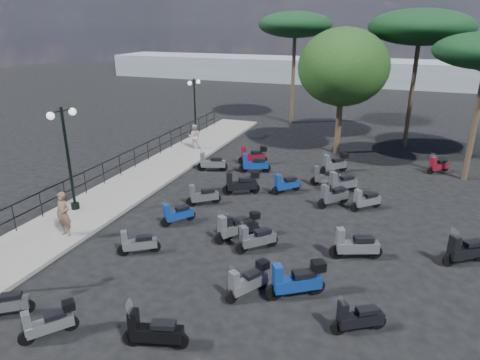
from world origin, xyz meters
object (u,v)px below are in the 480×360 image
(lamp_post_2, at_px, (195,105))
(scooter_8, at_px, (241,226))
(scooter_9, at_px, (242,184))
(scooter_26, at_px, (366,200))
(woman, at_px, (64,214))
(scooter_4, at_px, (253,156))
(scooter_2, at_px, (203,196))
(lamp_post_1, at_px, (67,153))
(scooter_21, at_px, (342,183))
(scooter_23, at_px, (358,318))
(scooter_24, at_px, (465,251))
(scooter_19, at_px, (297,281))
(scooter_3, at_px, (212,163))
(scooter_5, at_px, (49,323))
(scooter_27, at_px, (438,166))
(scooter_10, at_px, (254,164))
(scooter_12, at_px, (153,332))
(pedestrian_far, at_px, (194,136))
(scooter_14, at_px, (233,228))
(scooter_1, at_px, (3,304))
(scooter_22, at_px, (335,164))
(scooter_25, at_px, (355,246))
(pine_2, at_px, (295,25))
(broadleaf_tree, at_px, (343,67))
(pine_0, at_px, (421,27))
(scooter_7, at_px, (177,214))
(scooter_13, at_px, (256,239))
(scooter_20, at_px, (333,196))
(scooter_6, at_px, (138,243))
(scooter_18, at_px, (248,281))
(scooter_16, at_px, (326,177))

(lamp_post_2, distance_m, scooter_8, 14.76)
(scooter_9, distance_m, scooter_26, 5.73)
(woman, height_order, scooter_4, woman)
(scooter_2, bearing_deg, lamp_post_1, 78.19)
(scooter_9, bearing_deg, scooter_21, -98.85)
(scooter_2, relative_size, scooter_4, 0.84)
(scooter_23, xyz_separation_m, scooter_24, (3.05, 4.80, 0.06))
(scooter_19, bearing_deg, scooter_3, 2.70)
(scooter_5, relative_size, scooter_27, 1.05)
(scooter_10, bearing_deg, scooter_12, 164.66)
(woman, bearing_deg, scooter_4, 76.42)
(scooter_2, xyz_separation_m, scooter_23, (7.43, -6.18, -0.01))
(woman, bearing_deg, pedestrian_far, 98.29)
(woman, xyz_separation_m, scooter_3, (2.02, 9.07, -0.55))
(scooter_14, xyz_separation_m, scooter_19, (3.07, -2.70, 0.08))
(scooter_21, bearing_deg, scooter_1, 105.27)
(scooter_8, xyz_separation_m, scooter_27, (7.47, 10.73, -0.06))
(scooter_4, distance_m, scooter_12, 15.14)
(scooter_3, bearing_deg, scooter_21, -115.17)
(scooter_22, bearing_deg, scooter_4, 46.89)
(scooter_25, relative_size, pine_2, 0.21)
(lamp_post_1, xyz_separation_m, broadleaf_tree, (9.31, 12.85, 2.57))
(lamp_post_2, height_order, scooter_8, lamp_post_2)
(scooter_9, relative_size, scooter_26, 1.27)
(scooter_14, relative_size, scooter_19, 0.93)
(pine_0, bearing_deg, scooter_1, -114.78)
(scooter_19, relative_size, pine_0, 0.19)
(scooter_5, height_order, pine_0, pine_0)
(scooter_7, distance_m, scooter_24, 10.66)
(scooter_13, bearing_deg, scooter_22, -53.62)
(scooter_14, xyz_separation_m, scooter_26, (4.45, 4.56, -0.04))
(scooter_7, distance_m, scooter_19, 6.52)
(scooter_7, relative_size, broadleaf_tree, 0.17)
(scooter_21, xyz_separation_m, pine_2, (-5.95, 13.93, 7.01))
(scooter_3, distance_m, scooter_22, 6.72)
(scooter_26, bearing_deg, pedestrian_far, 19.27)
(scooter_20, bearing_deg, scooter_1, 96.08)
(scooter_6, bearing_deg, scooter_18, -136.38)
(scooter_16, distance_m, scooter_25, 7.06)
(scooter_1, xyz_separation_m, scooter_12, (4.59, 0.41, 0.05))
(scooter_2, bearing_deg, scooter_18, 176.65)
(scooter_5, bearing_deg, scooter_1, 31.85)
(scooter_9, height_order, broadleaf_tree, broadleaf_tree)
(scooter_5, relative_size, scooter_16, 0.80)
(scooter_16, height_order, pine_2, pine_2)
(scooter_12, height_order, scooter_20, scooter_20)
(scooter_8, height_order, scooter_19, scooter_19)
(lamp_post_1, relative_size, scooter_6, 3.40)
(scooter_6, distance_m, broadleaf_tree, 16.45)
(scooter_7, distance_m, broadleaf_tree, 14.02)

